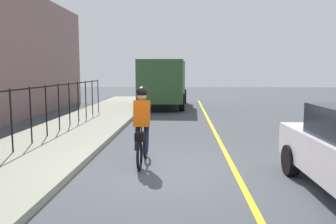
% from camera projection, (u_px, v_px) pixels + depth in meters
% --- Properties ---
extents(ground_plane, '(80.00, 80.00, 0.00)m').
position_uv_depth(ground_plane, '(162.00, 172.00, 7.44)').
color(ground_plane, '#43484C').
extents(lane_line_centre, '(36.00, 0.12, 0.01)m').
position_uv_depth(lane_line_centre, '(236.00, 173.00, 7.37)').
color(lane_line_centre, yellow).
rests_on(lane_line_centre, ground).
extents(sidewalk, '(40.00, 3.20, 0.15)m').
position_uv_depth(sidewalk, '(9.00, 166.00, 7.58)').
color(sidewalk, gray).
rests_on(sidewalk, ground).
extents(iron_fence, '(17.45, 0.04, 1.60)m').
position_uv_depth(iron_fence, '(11.00, 109.00, 8.45)').
color(iron_fence, black).
rests_on(iron_fence, sidewalk).
extents(cyclist_lead, '(1.71, 0.37, 1.83)m').
position_uv_depth(cyclist_lead, '(142.00, 126.00, 7.87)').
color(cyclist_lead, black).
rests_on(cyclist_lead, ground).
extents(box_truck_background, '(6.78, 2.70, 2.78)m').
position_uv_depth(box_truck_background, '(164.00, 82.00, 20.50)').
color(box_truck_background, '#2F542E').
rests_on(box_truck_background, ground).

